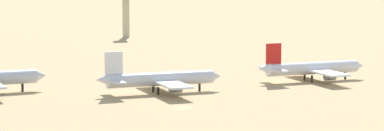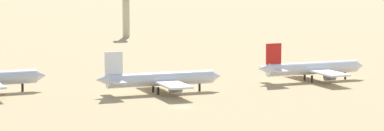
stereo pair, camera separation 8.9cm
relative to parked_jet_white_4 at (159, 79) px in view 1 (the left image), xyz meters
name	(u,v)px [view 1 (the left image)]	position (x,y,z in m)	size (l,w,h in m)	color
ground	(181,107)	(0.37, -22.73, -3.79)	(4000.00, 4000.00, 0.00)	tan
parked_jet_white_4	(159,79)	(0.00, 0.00, 0.00)	(35.05, 29.62, 11.57)	silver
parked_jet_red_5	(311,68)	(47.92, 11.32, -0.02)	(34.88, 29.54, 11.52)	white
control_tower	(126,7)	(21.67, 165.03, 10.02)	(5.20, 5.20, 22.88)	#C6B793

